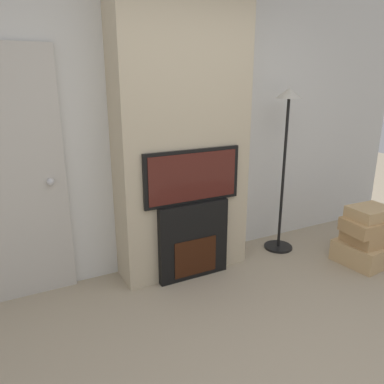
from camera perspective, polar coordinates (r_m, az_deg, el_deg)
name	(u,v)px	position (r m, az deg, el deg)	size (l,w,h in m)	color
wall_back	(172,128)	(3.58, -3.11, 9.79)	(6.00, 0.06, 2.70)	silver
chimney_breast	(182,130)	(3.38, -1.52, 9.38)	(1.22, 0.38, 2.70)	#BCAD8E
fireplace	(192,240)	(3.49, 0.01, -7.30)	(0.68, 0.15, 0.73)	black
television	(192,176)	(3.28, 0.03, 2.40)	(0.92, 0.07, 0.48)	black
floor_lamp	(286,141)	(3.94, 14.10, 7.50)	(0.30, 0.30, 1.71)	black
box_stack	(367,238)	(4.16, 25.12, -6.43)	(0.54, 0.51, 0.59)	tan
entry_door	(9,180)	(3.27, -26.12, 1.59)	(0.86, 0.09, 2.06)	#BCB7AD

